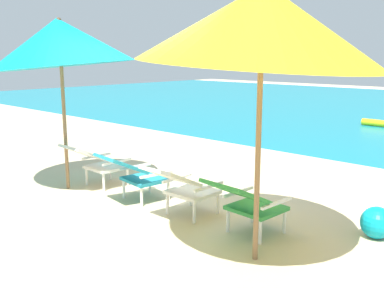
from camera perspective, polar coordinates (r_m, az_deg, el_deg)
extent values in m
plane|color=#CCB78E|center=(8.87, 16.13, -1.41)|extent=(40.00, 40.00, 0.00)
cube|color=silver|center=(6.64, -10.96, -2.91)|extent=(0.53, 0.51, 0.04)
cube|color=silver|center=(6.38, -13.74, -1.13)|extent=(0.53, 0.52, 0.27)
cylinder|color=white|center=(6.97, -10.54, -3.49)|extent=(0.04, 0.04, 0.26)
cylinder|color=white|center=(6.63, -8.32, -4.20)|extent=(0.04, 0.04, 0.26)
cylinder|color=white|center=(6.74, -13.45, -4.12)|extent=(0.04, 0.04, 0.26)
cylinder|color=white|center=(6.39, -11.32, -4.89)|extent=(0.04, 0.04, 0.26)
cube|color=white|center=(6.82, -12.25, -1.55)|extent=(0.04, 0.50, 0.03)
cube|color=white|center=(6.41, -9.66, -2.29)|extent=(0.04, 0.50, 0.03)
cube|color=teal|center=(5.92, -5.99, -4.52)|extent=(0.58, 0.57, 0.04)
cube|color=teal|center=(5.67, -9.15, -2.51)|extent=(0.58, 0.58, 0.27)
cylinder|color=white|center=(6.25, -5.45, -5.09)|extent=(0.04, 0.04, 0.26)
cylinder|color=white|center=(5.90, -3.06, -6.04)|extent=(0.04, 0.04, 0.26)
cylinder|color=white|center=(6.04, -8.78, -5.76)|extent=(0.04, 0.04, 0.26)
cylinder|color=white|center=(5.68, -6.52, -6.81)|extent=(0.04, 0.04, 0.26)
cube|color=white|center=(6.10, -7.35, -2.90)|extent=(0.10, 0.50, 0.03)
cube|color=white|center=(5.68, -4.57, -3.92)|extent=(0.10, 0.50, 0.03)
cube|color=silver|center=(5.35, 0.07, -6.19)|extent=(0.52, 0.51, 0.04)
cube|color=silver|center=(5.02, -2.77, -4.18)|extent=(0.52, 0.52, 0.27)
cylinder|color=white|center=(5.69, -0.13, -6.71)|extent=(0.04, 0.04, 0.26)
cylinder|color=white|center=(5.41, 3.32, -7.68)|extent=(0.04, 0.04, 0.26)
cylinder|color=white|center=(5.40, -3.19, -7.71)|extent=(0.04, 0.04, 0.26)
cylinder|color=white|center=(5.11, 0.29, -8.82)|extent=(0.04, 0.04, 0.26)
cube|color=white|center=(5.49, -1.94, -4.44)|extent=(0.03, 0.50, 0.03)
cube|color=white|center=(5.15, 2.21, -5.50)|extent=(0.03, 0.50, 0.03)
cube|color=#338E3D|center=(4.86, 8.31, -8.17)|extent=(0.55, 0.53, 0.04)
cube|color=#338E3D|center=(4.50, 5.50, -6.06)|extent=(0.55, 0.55, 0.27)
cylinder|color=white|center=(5.19, 7.80, -8.61)|extent=(0.04, 0.04, 0.26)
cylinder|color=white|center=(4.95, 11.83, -9.78)|extent=(0.04, 0.04, 0.26)
cylinder|color=white|center=(4.89, 4.66, -9.82)|extent=(0.04, 0.04, 0.26)
cylinder|color=white|center=(4.63, 8.78, -11.17)|extent=(0.04, 0.04, 0.26)
cube|color=white|center=(4.97, 6.00, -6.18)|extent=(0.06, 0.50, 0.03)
cube|color=white|center=(4.67, 10.87, -7.50)|extent=(0.06, 0.50, 0.03)
cylinder|color=olive|center=(6.50, -16.08, 2.02)|extent=(0.05, 0.05, 1.78)
cone|color=#0A93AD|center=(6.42, -16.67, 12.47)|extent=(2.79, 2.78, 0.82)
sphere|color=#4C3823|center=(6.44, -16.82, 15.06)|extent=(0.07, 0.07, 0.07)
cylinder|color=olive|center=(4.06, 8.47, -2.61)|extent=(0.05, 0.05, 1.85)
cone|color=yellow|center=(3.95, 9.01, 14.94)|extent=(2.57, 2.54, 0.81)
sphere|color=#0A93AD|center=(5.10, 22.73, -9.34)|extent=(0.34, 0.34, 0.34)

